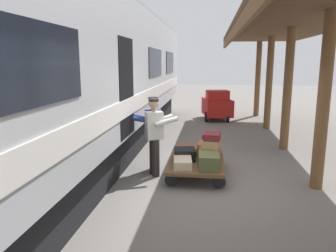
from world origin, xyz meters
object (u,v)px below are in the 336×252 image
(suitcase_orange_carryall, at_px, (209,148))
(suitcase_slate_roller, at_px, (209,155))
(train_car, at_px, (57,82))
(porter_in_overalls, at_px, (152,132))
(suitcase_brown_leather, at_px, (186,150))
(suitcase_burgundy_valise, at_px, (209,138))
(suitcase_maroon_trunk, at_px, (212,136))
(suitcase_tan_vintage, at_px, (210,145))
(suitcase_black_hardshell, at_px, (185,154))
(porter_by_door, at_px, (155,134))
(luggage_cart, at_px, (197,162))
(suitcase_cream_canvas, at_px, (183,163))
(baggage_tug, at_px, (217,105))
(suitcase_olive_duffel, at_px, (209,161))

(suitcase_orange_carryall, bearing_deg, suitcase_slate_roller, 90.00)
(train_car, bearing_deg, porter_in_overalls, -162.59)
(suitcase_brown_leather, distance_m, suitcase_slate_roller, 0.74)
(suitcase_burgundy_valise, height_order, suitcase_maroon_trunk, suitcase_maroon_trunk)
(suitcase_burgundy_valise, bearing_deg, suitcase_orange_carryall, 97.54)
(suitcase_brown_leather, bearing_deg, suitcase_tan_vintage, 139.08)
(suitcase_black_hardshell, bearing_deg, suitcase_slate_roller, 180.00)
(suitcase_slate_roller, bearing_deg, suitcase_burgundy_valise, -89.70)
(suitcase_orange_carryall, bearing_deg, suitcase_burgundy_valise, -82.46)
(train_car, bearing_deg, suitcase_black_hardshell, -170.25)
(train_car, distance_m, porter_by_door, 2.34)
(suitcase_maroon_trunk, distance_m, porter_in_overalls, 1.35)
(luggage_cart, xyz_separation_m, suitcase_maroon_trunk, (-0.33, -0.04, 0.59))
(porter_by_door, bearing_deg, suitcase_black_hardshell, -169.07)
(suitcase_brown_leather, bearing_deg, suitcase_cream_canvas, 90.00)
(luggage_cart, relative_size, suitcase_burgundy_valise, 3.43)
(train_car, bearing_deg, baggage_tug, -114.51)
(porter_in_overalls, bearing_deg, suitcase_brown_leather, -153.72)
(suitcase_cream_canvas, xyz_separation_m, suitcase_orange_carryall, (-0.54, -1.02, 0.06))
(suitcase_brown_leather, height_order, suitcase_cream_canvas, suitcase_brown_leather)
(suitcase_slate_roller, relative_size, suitcase_tan_vintage, 1.41)
(suitcase_tan_vintage, bearing_deg, luggage_cart, 5.00)
(suitcase_slate_roller, bearing_deg, suitcase_black_hardshell, 0.00)
(suitcase_cream_canvas, bearing_deg, porter_in_overalls, -41.33)
(train_car, relative_size, luggage_cart, 10.84)
(luggage_cart, bearing_deg, suitcase_brown_leather, -62.33)
(suitcase_tan_vintage, bearing_deg, suitcase_orange_carryall, -87.16)
(suitcase_black_hardshell, bearing_deg, porter_by_door, 10.93)
(suitcase_brown_leather, bearing_deg, suitcase_orange_carryall, 180.00)
(luggage_cart, relative_size, suitcase_tan_vintage, 4.45)
(porter_in_overalls, relative_size, baggage_tug, 0.91)
(suitcase_olive_duffel, distance_m, suitcase_maroon_trunk, 0.68)
(suitcase_orange_carryall, bearing_deg, porter_in_overalls, 16.02)
(luggage_cart, relative_size, suitcase_brown_leather, 3.24)
(train_car, height_order, suitcase_burgundy_valise, train_car)
(suitcase_brown_leather, bearing_deg, suitcase_maroon_trunk, 141.72)
(train_car, bearing_deg, suitcase_brown_leather, -160.00)
(suitcase_olive_duffel, xyz_separation_m, porter_by_door, (1.17, -0.39, 0.44))
(luggage_cart, xyz_separation_m, suitcase_brown_leather, (0.27, -0.51, 0.14))
(suitcase_slate_roller, relative_size, porter_in_overalls, 0.35)
(suitcase_slate_roller, height_order, suitcase_maroon_trunk, suitcase_maroon_trunk)
(suitcase_brown_leather, relative_size, suitcase_tan_vintage, 1.37)
(porter_in_overalls, bearing_deg, suitcase_burgundy_valise, -163.10)
(suitcase_black_hardshell, bearing_deg, suitcase_olive_duffel, 136.36)
(suitcase_slate_roller, xyz_separation_m, suitcase_tan_vintage, (-0.02, -0.03, 0.23))
(suitcase_orange_carryall, distance_m, porter_in_overalls, 1.40)
(porter_in_overalls, distance_m, baggage_tug, 7.22)
(suitcase_cream_canvas, distance_m, porter_by_door, 0.90)
(suitcase_black_hardshell, relative_size, baggage_tug, 0.24)
(porter_in_overalls, xyz_separation_m, porter_by_door, (-0.11, 0.27, 0.00))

